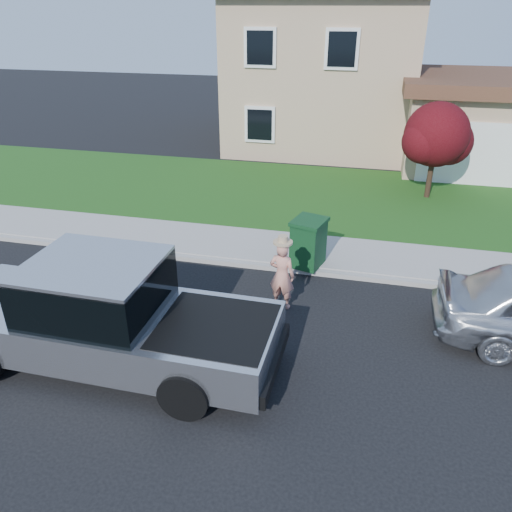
{
  "coord_description": "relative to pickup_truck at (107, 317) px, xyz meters",
  "views": [
    {
      "loc": [
        2.49,
        -8.26,
        6.15
      ],
      "look_at": [
        0.26,
        1.24,
        1.2
      ],
      "focal_mm": 35.0,
      "sensor_mm": 36.0,
      "label": 1
    }
  ],
  "objects": [
    {
      "name": "lawn",
      "position": [
        2.94,
        9.91,
        -0.93
      ],
      "size": [
        40.0,
        7.0,
        0.1
      ],
      "primitive_type": "cube",
      "color": "#1E4112",
      "rests_on": "ground"
    },
    {
      "name": "ornamental_tree",
      "position": [
        6.52,
        10.62,
        1.19
      ],
      "size": [
        2.36,
        2.13,
        3.24
      ],
      "color": "black",
      "rests_on": "lawn"
    },
    {
      "name": "pickup_truck",
      "position": [
        0.0,
        0.0,
        0.0
      ],
      "size": [
        6.45,
        2.51,
        2.11
      ],
      "rotation": [
        0.0,
        0.0,
        -0.01
      ],
      "color": "black",
      "rests_on": "ground"
    },
    {
      "name": "woman",
      "position": [
        2.8,
        2.63,
        -0.15
      ],
      "size": [
        0.64,
        0.47,
        1.75
      ],
      "rotation": [
        0.0,
        0.0,
        2.97
      ],
      "color": "tan",
      "rests_on": "ground"
    },
    {
      "name": "house",
      "position": [
        3.26,
        17.79,
        2.18
      ],
      "size": [
        14.0,
        11.3,
        6.85
      ],
      "color": "tan",
      "rests_on": "ground"
    },
    {
      "name": "ground",
      "position": [
        1.94,
        1.41,
        -0.98
      ],
      "size": [
        80.0,
        80.0,
        0.0
      ],
      "primitive_type": "plane",
      "color": "black",
      "rests_on": "ground"
    },
    {
      "name": "trash_bin",
      "position": [
        3.13,
        4.51,
        -0.21
      ],
      "size": [
        0.96,
        1.04,
        1.24
      ],
      "rotation": [
        0.0,
        0.0,
        -0.27
      ],
      "color": "#0F3719",
      "rests_on": "sidewalk"
    },
    {
      "name": "curb",
      "position": [
        2.94,
        4.31,
        -0.92
      ],
      "size": [
        40.0,
        0.2,
        0.12
      ],
      "primitive_type": "cube",
      "color": "gray",
      "rests_on": "ground"
    },
    {
      "name": "sidewalk",
      "position": [
        2.94,
        5.41,
        -0.91
      ],
      "size": [
        40.0,
        2.0,
        0.15
      ],
      "primitive_type": "cube",
      "color": "gray",
      "rests_on": "ground"
    }
  ]
}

